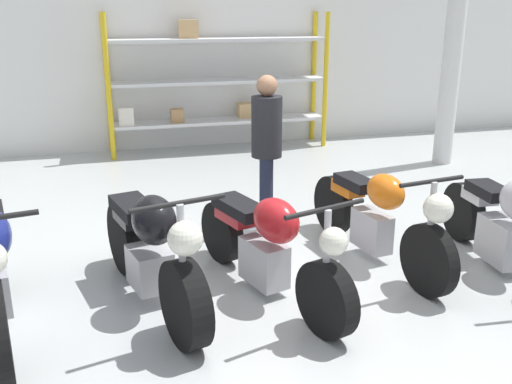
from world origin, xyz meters
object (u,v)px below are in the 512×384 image
object	(u,v)px
motorcycle_black	(152,250)
motorcycle_orange	(379,216)
motorcycle_red	(268,245)
motorcycle_silver	(509,227)
person_browsing	(267,141)
shelving_rack	(215,82)

from	to	relation	value
motorcycle_black	motorcycle_orange	xyz separation A→B (m)	(2.09, 0.27, -0.01)
motorcycle_red	motorcycle_silver	distance (m)	2.19
person_browsing	motorcycle_silver	bearing A→B (deg)	159.65
shelving_rack	person_browsing	size ratio (longest dim) A/B	2.21
motorcycle_black	motorcycle_orange	size ratio (longest dim) A/B	0.95
shelving_rack	motorcycle_silver	distance (m)	5.60
shelving_rack	motorcycle_red	bearing A→B (deg)	-96.92
motorcycle_orange	motorcycle_red	bearing A→B (deg)	-82.38
motorcycle_red	motorcycle_orange	bearing A→B (deg)	88.94
shelving_rack	motorcycle_red	xyz separation A→B (m)	(-0.63, -5.16, -0.68)
shelving_rack	person_browsing	world-z (taller)	shelving_rack
shelving_rack	person_browsing	xyz separation A→B (m)	(-0.21, -3.71, -0.16)
motorcycle_red	person_browsing	distance (m)	1.60
motorcycle_orange	person_browsing	bearing A→B (deg)	-154.58
motorcycle_orange	person_browsing	world-z (taller)	person_browsing
motorcycle_red	motorcycle_black	bearing A→B (deg)	-110.80
motorcycle_silver	motorcycle_orange	bearing A→B (deg)	-110.84
person_browsing	motorcycle_black	bearing A→B (deg)	67.93
motorcycle_black	motorcycle_silver	distance (m)	3.12
motorcycle_black	person_browsing	xyz separation A→B (m)	(1.35, 1.39, 0.49)
motorcycle_silver	person_browsing	bearing A→B (deg)	-127.33
motorcycle_silver	person_browsing	xyz separation A→B (m)	(-1.77, 1.62, 0.54)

